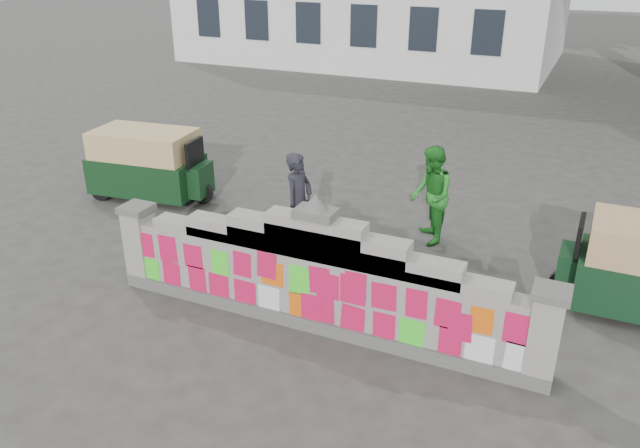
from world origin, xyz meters
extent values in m
plane|color=#383533|center=(0.00, 0.00, 0.00)|extent=(100.00, 100.00, 0.00)
cube|color=#4C4C49|center=(0.00, 0.00, 0.10)|extent=(6.40, 0.42, 0.20)
cube|color=gray|center=(0.00, 0.00, 0.60)|extent=(6.40, 0.32, 1.00)
cube|color=gray|center=(0.00, 0.00, 1.17)|extent=(5.20, 0.32, 0.14)
cube|color=gray|center=(0.00, 0.00, 1.24)|extent=(4.00, 0.32, 0.28)
cube|color=gray|center=(0.00, 0.00, 1.32)|extent=(2.60, 0.32, 0.44)
cube|color=gray|center=(0.00, 0.00, 1.39)|extent=(1.40, 0.32, 0.58)
cube|color=#4C4C49|center=(0.00, 0.00, 1.74)|extent=(0.55, 0.36, 0.12)
cone|color=#4C4C49|center=(0.00, 0.00, 1.90)|extent=(0.36, 0.36, 0.22)
cube|color=gray|center=(-3.02, 0.00, 0.62)|extent=(0.36, 0.40, 1.24)
cube|color=#4C4C49|center=(-3.02, 0.00, 1.28)|extent=(0.44, 0.44, 0.10)
cube|color=gray|center=(3.02, 0.00, 0.62)|extent=(0.36, 0.40, 1.24)
cube|color=#4C4C49|center=(3.02, 0.00, 1.28)|extent=(0.44, 0.44, 0.10)
imported|color=black|center=(-1.08, 1.66, 0.50)|extent=(1.95, 0.87, 0.99)
imported|color=black|center=(-1.08, 1.66, 0.84)|extent=(0.47, 0.66, 1.68)
imported|color=#227E24|center=(0.70, 3.35, 0.89)|extent=(0.99, 1.08, 1.78)
cube|color=black|center=(-5.34, 3.03, 0.51)|extent=(2.37, 1.47, 0.75)
cube|color=tan|center=(-5.34, 3.03, 1.17)|extent=(2.18, 1.40, 0.56)
cube|color=black|center=(-4.18, 3.16, 0.51)|extent=(0.54, 0.70, 0.65)
cube|color=black|center=(-4.18, 3.16, 1.08)|extent=(0.15, 0.66, 0.56)
cylinder|color=black|center=(-4.08, 3.17, 0.23)|extent=(0.48, 0.17, 0.47)
cylinder|color=black|center=(-6.11, 2.42, 0.23)|extent=(0.48, 0.17, 0.47)
cylinder|color=black|center=(-6.23, 3.44, 0.23)|extent=(0.48, 0.17, 0.47)
cube|color=black|center=(3.21, 2.28, 0.50)|extent=(0.46, 0.64, 0.64)
cube|color=black|center=(3.21, 2.28, 1.05)|extent=(0.08, 0.64, 0.55)
cylinder|color=black|center=(3.12, 2.28, 0.23)|extent=(0.46, 0.11, 0.45)
camera|label=1|loc=(3.16, -6.80, 4.98)|focal=35.00mm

